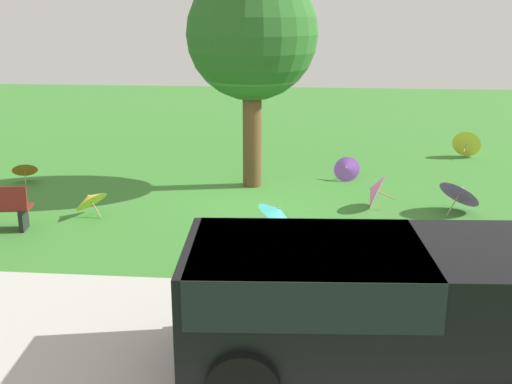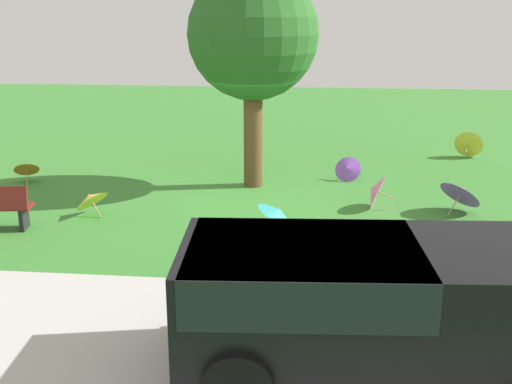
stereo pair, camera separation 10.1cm
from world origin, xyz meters
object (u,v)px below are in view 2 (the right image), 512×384
Objects in this scene: parasol_purple_1 at (462,192)px; parasol_orange_0 at (26,167)px; parasol_purple_0 at (348,169)px; shade_tree at (253,36)px; parasol_pink_2 at (375,190)px; parasol_yellow_0 at (90,198)px; parasol_yellow_1 at (469,143)px; van_dark at (370,298)px; parasol_teal_0 at (277,212)px.

parasol_purple_1 is 1.53× the size of parasol_orange_0.
parasol_purple_0 reaches higher than parasol_orange_0.
parasol_purple_0 is (-2.23, -0.67, -3.15)m from shade_tree.
parasol_pink_2 is (1.74, -0.13, -0.05)m from parasol_purple_1.
parasol_purple_1 reaches higher than parasol_pink_2.
parasol_yellow_1 reaches higher than parasol_yellow_0.
parasol_yellow_1 is at bearing -140.34° from parasol_purple_0.
van_dark reaches higher than parasol_teal_0.
parasol_pink_2 is at bearing 171.14° from parasol_orange_0.
van_dark is 8.45m from parasol_purple_0.
parasol_purple_0 is at bearing -45.86° from parasol_purple_1.
van_dark is 6.27× the size of parasol_orange_0.
shade_tree is (2.16, -7.76, 2.54)m from van_dark.
shade_tree reaches higher than parasol_yellow_0.
parasol_purple_1 is 1.75m from parasol_pink_2.
van_dark is 7.35m from parasol_yellow_0.
shade_tree is 6.71× the size of parasol_teal_0.
van_dark is 5.44× the size of parasol_yellow_1.
parasol_yellow_0 is (5.26, 3.25, 0.06)m from parasol_purple_0.
parasol_yellow_1 is at bearing -107.45° from van_dark.
parasol_purple_0 is at bearing -163.29° from shade_tree.
parasol_purple_1 is at bearing 160.02° from shade_tree.
parasol_pink_2 is (-1.92, -1.79, -0.04)m from parasol_teal_0.
parasol_purple_0 is 3.20m from parasol_purple_1.
parasol_yellow_1 is at bearing -161.39° from parasol_orange_0.
parasol_pink_2 is (-8.20, 1.28, 0.04)m from parasol_orange_0.
parasol_purple_0 is 0.86× the size of parasol_pink_2.
parasol_teal_0 is at bearing 103.58° from shade_tree.
parasol_purple_1 is (-3.67, -1.66, 0.01)m from parasol_teal_0.
parasol_purple_1 reaches higher than parasol_yellow_0.
parasol_purple_1 is 5.33m from parasol_yellow_1.
shade_tree is at bearing 16.71° from parasol_purple_0.
parasol_purple_0 is 0.64× the size of parasol_purple_1.
parasol_orange_0 is (6.27, -3.06, -0.08)m from parasol_teal_0.
parasol_yellow_0 is at bearing 35.06° from parasol_yellow_1.
parasol_purple_1 is 1.34× the size of parasol_pink_2.
parasol_teal_0 is 4.21m from parasol_purple_0.
parasol_purple_1 is (-4.46, 1.62, -3.00)m from shade_tree.
van_dark is 0.95× the size of shade_tree.
parasol_yellow_0 is at bearing 40.41° from shade_tree.
parasol_teal_0 is at bearing 69.92° from parasol_purple_0.
parasol_orange_0 is at bearing -8.86° from parasol_pink_2.
parasol_yellow_1 is (-11.20, -3.77, 0.04)m from parasol_orange_0.
shade_tree is 5.62m from parasol_purple_1.
parasol_teal_0 is 0.82× the size of parasol_yellow_0.
parasol_orange_0 is (2.45, -2.37, -0.01)m from parasol_yellow_0.
parasol_yellow_0 is 3.41m from parasol_orange_0.
parasol_pink_2 is at bearing -137.13° from parasol_teal_0.
van_dark is at bearing 84.93° from parasol_pink_2.
parasol_orange_0 is at bearing -43.94° from parasol_yellow_0.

